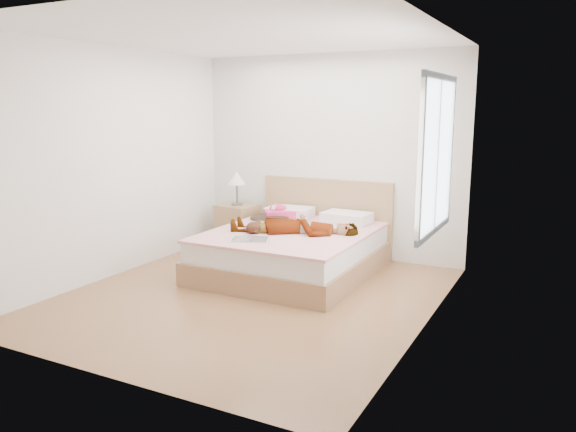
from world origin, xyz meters
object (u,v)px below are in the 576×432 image
at_px(phone, 274,208).
at_px(plush_toy, 254,227).
at_px(nightstand, 237,223).
at_px(bed, 295,248).
at_px(magazine, 250,240).
at_px(woman, 295,223).
at_px(coffee_mug, 253,226).
at_px(towel, 279,213).

relative_size(phone, plush_toy, 0.39).
bearing_deg(nightstand, plush_toy, -49.47).
relative_size(bed, magazine, 4.17).
height_order(woman, nightstand, nightstand).
distance_m(bed, nightstand, 1.37).
height_order(phone, bed, bed).
height_order(magazine, plush_toy, plush_toy).
bearing_deg(plush_toy, phone, 99.57).
xyz_separation_m(coffee_mug, plush_toy, (0.08, -0.11, 0.02)).
distance_m(towel, coffee_mug, 0.73).
relative_size(woman, coffee_mug, 11.24).
distance_m(coffee_mug, nightstand, 1.25).
xyz_separation_m(magazine, plush_toy, (-0.14, 0.33, 0.06)).
xyz_separation_m(plush_toy, nightstand, (-0.89, 1.04, -0.23)).
distance_m(magazine, nightstand, 1.72).
height_order(plush_toy, nightstand, nightstand).
height_order(towel, plush_toy, towel).
bearing_deg(woman, coffee_mug, -86.75).
relative_size(magazine, plush_toy, 2.05).
bearing_deg(towel, plush_toy, -81.49).
distance_m(magazine, plush_toy, 0.37).
relative_size(towel, nightstand, 0.45).
xyz_separation_m(bed, towel, (-0.45, 0.43, 0.31)).
xyz_separation_m(woman, coffee_mug, (-0.47, -0.16, -0.05)).
relative_size(coffee_mug, plush_toy, 0.54).
relative_size(bed, plush_toy, 8.55).
xyz_separation_m(towel, plush_toy, (0.12, -0.84, -0.01)).
xyz_separation_m(bed, coffee_mug, (-0.40, -0.29, 0.29)).
xyz_separation_m(phone, towel, (-0.01, 0.17, -0.10)).
xyz_separation_m(woman, plush_toy, (-0.39, -0.27, -0.03)).
bearing_deg(phone, coffee_mug, -102.46).
xyz_separation_m(bed, magazine, (-0.18, -0.73, 0.24)).
relative_size(bed, nightstand, 1.96).
height_order(phone, plush_toy, phone).
distance_m(phone, towel, 0.20).
relative_size(bed, coffee_mug, 15.89).
height_order(magazine, coffee_mug, coffee_mug).
xyz_separation_m(woman, nightstand, (-1.28, 0.77, -0.26)).
bearing_deg(magazine, nightstand, 126.85).
distance_m(towel, plush_toy, 0.84).
relative_size(magazine, nightstand, 0.47).
bearing_deg(woman, towel, -153.73).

